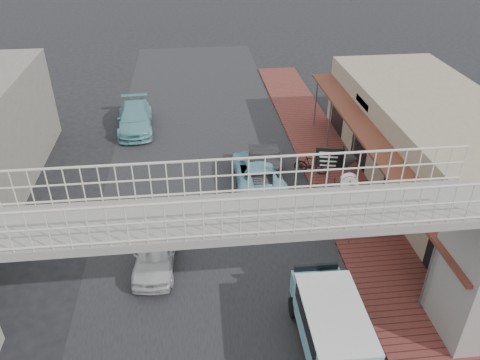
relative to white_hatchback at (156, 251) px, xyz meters
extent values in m
plane|color=black|center=(2.24, -0.27, -0.64)|extent=(120.00, 120.00, 0.00)
cube|color=black|center=(2.24, -0.27, -0.63)|extent=(10.00, 60.00, 0.01)
cube|color=brown|center=(8.74, 2.73, -0.59)|extent=(3.00, 40.00, 0.10)
cube|color=gray|center=(13.24, 3.73, 1.36)|extent=(6.00, 18.00, 4.00)
cube|color=brown|center=(9.94, 3.73, 2.26)|extent=(1.80, 18.00, 0.12)
cube|color=silver|center=(10.29, 7.23, 2.66)|extent=(0.08, 2.60, 0.90)
cube|color=#B21914|center=(10.29, 0.73, 2.66)|extent=(0.08, 2.20, 0.80)
cube|color=gray|center=(9.84, -4.27, 1.86)|extent=(1.20, 2.40, 5.00)
cube|color=gray|center=(2.24, -4.27, 4.48)|extent=(14.00, 2.00, 0.24)
cube|color=beige|center=(2.24, -3.32, 5.15)|extent=(14.00, 0.08, 1.10)
cube|color=beige|center=(2.24, -5.22, 5.15)|extent=(14.00, 0.08, 1.10)
imported|color=silver|center=(0.00, 0.00, 0.00)|extent=(1.79, 3.85, 1.28)
imported|color=black|center=(5.03, 5.40, 0.10)|extent=(2.12, 4.63, 1.47)
imported|color=#77BACF|center=(4.74, 5.39, 0.06)|extent=(2.36, 5.01, 1.39)
imported|color=#66A8B2|center=(-1.76, 12.48, 0.07)|extent=(2.30, 5.01, 1.42)
cylinder|color=black|center=(4.74, -3.14, -0.28)|extent=(0.26, 0.72, 0.72)
cylinder|color=black|center=(6.34, -3.16, -0.28)|extent=(0.26, 0.72, 0.72)
cube|color=#7DBFD9|center=(5.51, -4.85, 0.58)|extent=(1.80, 3.32, 1.39)
cube|color=#7DBFD9|center=(5.54, -2.94, 0.34)|extent=(1.68, 0.95, 0.93)
cube|color=black|center=(5.51, -4.85, 0.96)|extent=(1.83, 2.70, 0.51)
cube|color=silver|center=(5.51, -4.85, 1.30)|extent=(1.82, 3.32, 0.06)
imported|color=black|center=(7.54, 3.70, -0.04)|extent=(2.00, 1.16, 1.00)
imported|color=black|center=(7.54, 5.94, -0.01)|extent=(1.82, 1.05, 1.05)
cylinder|color=#59595B|center=(7.32, 0.95, 0.63)|extent=(0.04, 0.04, 2.33)
cylinder|color=#59595B|center=(7.87, 0.85, 0.63)|extent=(0.04, 0.04, 2.33)
cylinder|color=#59595B|center=(7.21, 0.41, 0.63)|extent=(0.04, 0.04, 2.33)
cylinder|color=#59595B|center=(7.76, 0.30, 0.63)|extent=(0.04, 0.04, 2.33)
cylinder|color=silver|center=(7.54, 0.63, 2.18)|extent=(0.79, 0.41, 0.75)
cylinder|color=beige|center=(7.51, 0.49, 2.18)|extent=(0.66, 0.15, 0.67)
cylinder|color=beige|center=(7.57, 0.76, 2.18)|extent=(0.66, 0.15, 0.67)
cylinder|color=#59595B|center=(7.44, 2.95, 0.95)|extent=(0.10, 0.10, 2.97)
cube|color=black|center=(7.43, 2.92, 2.02)|extent=(1.22, 0.31, 0.92)
cone|color=black|center=(8.29, 2.74, 2.02)|extent=(0.83, 1.23, 1.13)
cube|color=white|center=(7.38, 2.90, 1.97)|extent=(0.80, 0.17, 0.61)
camera|label=1|loc=(1.70, -14.04, 11.68)|focal=35.00mm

